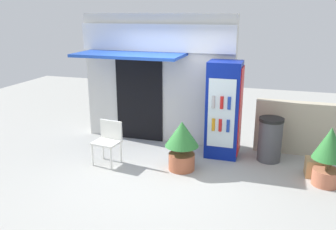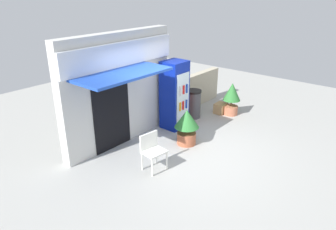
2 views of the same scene
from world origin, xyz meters
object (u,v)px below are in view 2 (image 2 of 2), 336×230
at_px(cardboard_box, 221,108).
at_px(plastic_chair, 152,148).
at_px(drink_cooler, 175,95).
at_px(potted_plant_near_shop, 187,124).
at_px(potted_plant_curbside, 232,96).
at_px(trash_bin, 193,104).

bearing_deg(cardboard_box, plastic_chair, -171.79).
xyz_separation_m(drink_cooler, potted_plant_near_shop, (-0.62, -0.89, -0.42)).
xyz_separation_m(potted_plant_curbside, cardboard_box, (-0.11, 0.30, -0.43)).
height_order(potted_plant_near_shop, cardboard_box, potted_plant_near_shop).
xyz_separation_m(plastic_chair, potted_plant_near_shop, (1.42, 0.12, 0.05)).
bearing_deg(potted_plant_near_shop, trash_bin, 30.36).
height_order(plastic_chair, potted_plant_near_shop, potted_plant_near_shop).
bearing_deg(trash_bin, potted_plant_curbside, -39.23).
relative_size(drink_cooler, potted_plant_curbside, 1.88).
relative_size(potted_plant_near_shop, trash_bin, 1.07).
height_order(plastic_chair, cardboard_box, plastic_chair).
distance_m(potted_plant_curbside, trash_bin, 1.24).
bearing_deg(trash_bin, plastic_chair, -160.95).
xyz_separation_m(potted_plant_near_shop, trash_bin, (1.54, 0.90, -0.10)).
distance_m(drink_cooler, potted_plant_near_shop, 1.17).
xyz_separation_m(plastic_chair, trash_bin, (2.96, 1.02, -0.06)).
xyz_separation_m(drink_cooler, trash_bin, (0.92, 0.01, -0.52)).
relative_size(drink_cooler, trash_bin, 2.21).
bearing_deg(potted_plant_curbside, drink_cooler, 157.64).
relative_size(plastic_chair, cardboard_box, 2.06).
distance_m(drink_cooler, trash_bin, 1.06).
relative_size(drink_cooler, plastic_chair, 2.32).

